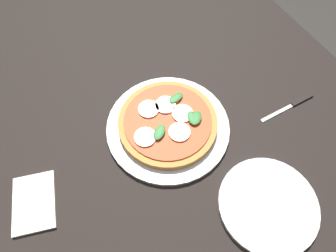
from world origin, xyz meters
TOP-DOWN VIEW (x-y plane):
  - ground_plane at (0.00, 0.00)m, footprint 6.00×6.00m
  - dining_table at (0.00, 0.00)m, footprint 1.25×1.18m
  - serving_tray at (0.08, 0.05)m, footprint 0.31×0.31m
  - pizza at (0.08, 0.05)m, footprint 0.24×0.24m
  - plate_white at (0.36, 0.15)m, footprint 0.22×0.22m
  - napkin at (0.11, -0.30)m, footprint 0.15×0.12m
  - knife at (0.18, 0.37)m, footprint 0.01×0.17m

SIDE VIEW (x-z plane):
  - ground_plane at x=0.00m, z-range 0.00..0.00m
  - dining_table at x=0.00m, z-range 0.27..0.99m
  - knife at x=0.18m, z-range 0.72..0.72m
  - napkin at x=0.11m, z-range 0.72..0.73m
  - serving_tray at x=0.08m, z-range 0.72..0.73m
  - plate_white at x=0.36m, z-range 0.72..0.73m
  - pizza at x=0.08m, z-range 0.73..0.76m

